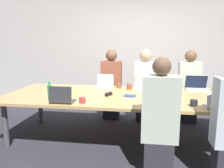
# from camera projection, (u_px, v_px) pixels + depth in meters

# --- Properties ---
(ground_plane) EXTENTS (24.00, 24.00, 0.00)m
(ground_plane) POSITION_uv_depth(u_px,v_px,m) (131.00, 139.00, 3.51)
(ground_plane) COLOR #2D2D38
(curtain_wall) EXTENTS (12.00, 0.06, 2.80)m
(curtain_wall) POSITION_uv_depth(u_px,v_px,m) (137.00, 48.00, 5.25)
(curtain_wall) COLOR #BCB7B2
(curtain_wall) RESTS_ON ground_plane
(conference_table) EXTENTS (3.95, 1.45, 0.73)m
(conference_table) POSITION_uv_depth(u_px,v_px,m) (131.00, 98.00, 3.39)
(conference_table) COLOR tan
(conference_table) RESTS_ON ground_plane
(laptop_near_midright) EXTENTS (0.36, 0.23, 0.23)m
(laptop_near_midright) POSITION_uv_depth(u_px,v_px,m) (161.00, 100.00, 2.84)
(laptop_near_midright) COLOR #333338
(laptop_near_midright) RESTS_ON conference_table
(person_near_midright) EXTENTS (0.40, 0.24, 1.38)m
(person_near_midright) POSITION_uv_depth(u_px,v_px,m) (160.00, 122.00, 2.41)
(person_near_midright) COLOR #2D2D38
(person_near_midright) RESTS_ON ground_plane
(laptop_near_right) EXTENTS (0.34, 0.23, 0.23)m
(laptop_near_right) POSITION_uv_depth(u_px,v_px,m) (220.00, 104.00, 2.65)
(laptop_near_right) COLOR #B7B7BC
(laptop_near_right) RESTS_ON conference_table
(cup_near_right) EXTENTS (0.09, 0.09, 0.09)m
(cup_near_right) POSITION_uv_depth(u_px,v_px,m) (194.00, 103.00, 2.77)
(cup_near_right) COLOR #232328
(cup_near_right) RESTS_ON conference_table
(laptop_near_left) EXTENTS (0.31, 0.23, 0.24)m
(laptop_near_left) POSITION_uv_depth(u_px,v_px,m) (62.00, 98.00, 2.92)
(laptop_near_left) COLOR #333338
(laptop_near_left) RESTS_ON conference_table
(cup_near_left) EXTENTS (0.09, 0.09, 0.08)m
(cup_near_left) POSITION_uv_depth(u_px,v_px,m) (82.00, 100.00, 2.93)
(cup_near_left) COLOR red
(cup_near_left) RESTS_ON conference_table
(bottle_near_left) EXTENTS (0.07, 0.07, 0.26)m
(bottle_near_left) POSITION_uv_depth(u_px,v_px,m) (50.00, 92.00, 3.11)
(bottle_near_left) COLOR green
(bottle_near_left) RESTS_ON conference_table
(laptop_far_midleft) EXTENTS (0.31, 0.23, 0.24)m
(laptop_far_midleft) POSITION_uv_depth(u_px,v_px,m) (105.00, 84.00, 3.98)
(laptop_far_midleft) COLOR #B7B7BC
(laptop_far_midleft) RESTS_ON conference_table
(person_far_midleft) EXTENTS (0.40, 0.24, 1.40)m
(person_far_midleft) POSITION_uv_depth(u_px,v_px,m) (111.00, 86.00, 4.40)
(person_far_midleft) COLOR #2D2D38
(person_far_midleft) RESTS_ON ground_plane
(cup_far_midleft) EXTENTS (0.09, 0.09, 0.09)m
(cup_far_midleft) POSITION_uv_depth(u_px,v_px,m) (119.00, 86.00, 3.92)
(cup_far_midleft) COLOR brown
(cup_far_midleft) RESTS_ON conference_table
(laptop_far_center) EXTENTS (0.33, 0.26, 0.26)m
(laptop_far_center) POSITION_uv_depth(u_px,v_px,m) (144.00, 85.00, 3.81)
(laptop_far_center) COLOR #B7B7BC
(laptop_far_center) RESTS_ON conference_table
(person_far_center) EXTENTS (0.40, 0.24, 1.41)m
(person_far_center) POSITION_uv_depth(u_px,v_px,m) (145.00, 87.00, 4.24)
(person_far_center) COLOR #2D2D38
(person_far_center) RESTS_ON ground_plane
(cup_far_center) EXTENTS (0.09, 0.09, 0.10)m
(cup_far_center) POSITION_uv_depth(u_px,v_px,m) (129.00, 87.00, 3.80)
(cup_far_center) COLOR brown
(cup_far_center) RESTS_ON conference_table
(bottle_far_center) EXTENTS (0.07, 0.07, 0.24)m
(bottle_far_center) POSITION_uv_depth(u_px,v_px,m) (161.00, 85.00, 3.63)
(bottle_far_center) COLOR green
(bottle_far_center) RESTS_ON conference_table
(laptop_far_right) EXTENTS (0.36, 0.25, 0.25)m
(laptop_far_right) POSITION_uv_depth(u_px,v_px,m) (196.00, 86.00, 3.77)
(laptop_far_right) COLOR silver
(laptop_far_right) RESTS_ON conference_table
(person_far_right) EXTENTS (0.40, 0.24, 1.39)m
(person_far_right) POSITION_uv_depth(u_px,v_px,m) (189.00, 88.00, 4.19)
(person_far_right) COLOR #2D2D38
(person_far_right) RESTS_ON ground_plane
(cup_far_right) EXTENTS (0.07, 0.07, 0.08)m
(cup_far_right) POSITION_uv_depth(u_px,v_px,m) (214.00, 88.00, 3.70)
(cup_far_right) COLOR #232328
(cup_far_right) RESTS_ON conference_table
(stapler) EXTENTS (0.10, 0.15, 0.05)m
(stapler) POSITION_uv_depth(u_px,v_px,m) (109.00, 94.00, 3.35)
(stapler) COLOR black
(stapler) RESTS_ON conference_table
(notebook) EXTENTS (0.19, 0.15, 0.02)m
(notebook) POSITION_uv_depth(u_px,v_px,m) (130.00, 96.00, 3.30)
(notebook) COLOR #2D4C8C
(notebook) RESTS_ON conference_table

